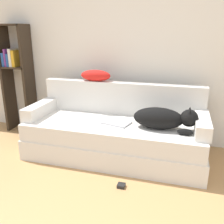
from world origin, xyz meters
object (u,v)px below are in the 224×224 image
(dog, at_px, (164,118))
(bookshelf, at_px, (16,72))
(couch, at_px, (114,139))
(throw_pillow, at_px, (96,75))
(laptop, at_px, (116,123))
(power_adapter, at_px, (121,186))

(dog, xyz_separation_m, bookshelf, (-2.14, 0.51, 0.32))
(couch, relative_size, throw_pillow, 5.31)
(dog, relative_size, bookshelf, 0.44)
(throw_pillow, bearing_deg, laptop, -44.99)
(couch, distance_m, power_adapter, 0.67)
(dog, height_order, bookshelf, bookshelf)
(bookshelf, distance_m, power_adapter, 2.26)
(dog, bearing_deg, laptop, 177.67)
(couch, height_order, dog, dog)
(throw_pillow, distance_m, power_adapter, 1.40)
(laptop, relative_size, throw_pillow, 0.90)
(throw_pillow, bearing_deg, dog, -23.61)
(couch, height_order, bookshelf, bookshelf)
(throw_pillow, xyz_separation_m, power_adapter, (0.57, -0.92, -0.89))
(bookshelf, bearing_deg, throw_pillow, -5.26)
(power_adapter, bearing_deg, bookshelf, 150.25)
(throw_pillow, height_order, power_adapter, throw_pillow)
(couch, bearing_deg, bookshelf, 164.28)
(dog, bearing_deg, power_adapter, -121.32)
(bookshelf, bearing_deg, laptop, -16.74)
(dog, bearing_deg, couch, 173.68)
(couch, height_order, laptop, laptop)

